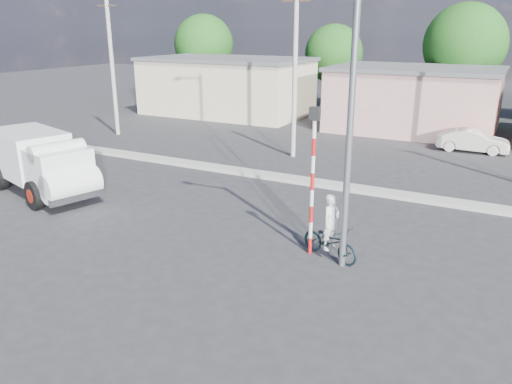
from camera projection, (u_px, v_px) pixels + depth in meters
The scene contains 10 objects.
ground_plane at pixel (192, 251), 15.07m from camera, with size 120.00×120.00×0.00m, color #29292C.
median at pixel (298, 180), 21.75m from camera, with size 40.00×0.80×0.16m, color #99968E.
truck at pixel (42, 162), 19.78m from camera, with size 6.23×3.72×2.42m.
bicycle at pixel (330, 242), 14.44m from camera, with size 0.68×1.95×1.02m, color black.
cyclist at pixel (331, 232), 14.34m from camera, with size 0.60×0.40×1.65m, color silver.
car_cream at pixel (473, 141), 26.81m from camera, with size 1.28×3.66×1.21m, color beige.
traffic_pole at pixel (313, 170), 14.08m from camera, with size 0.28×0.18×4.36m.
streetlight at pixel (346, 88), 12.67m from camera, with size 2.34×0.22×9.00m.
building_row at pixel (400, 96), 32.36m from camera, with size 37.80×7.30×4.44m.
utility_poles at pixel (402, 82), 22.40m from camera, with size 35.40×0.24×8.00m.
Camera 1 is at (8.13, -11.24, 6.43)m, focal length 35.00 mm.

